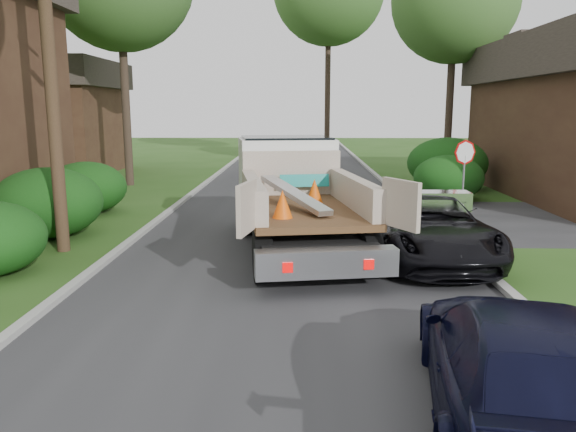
% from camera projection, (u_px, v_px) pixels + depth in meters
% --- Properties ---
extents(ground, '(120.00, 120.00, 0.00)m').
position_uv_depth(ground, '(284.00, 334.00, 8.58)').
color(ground, '#264C15').
rests_on(ground, ground).
extents(road, '(8.00, 90.00, 0.02)m').
position_uv_depth(road, '(293.00, 214.00, 18.40)').
color(road, '#28282B').
rests_on(road, ground).
extents(curb_left, '(0.20, 90.00, 0.12)m').
position_uv_depth(curb_left, '(169.00, 212.00, 18.48)').
color(curb_left, '#9E9E99').
rests_on(curb_left, ground).
extents(curb_right, '(0.20, 90.00, 0.12)m').
position_uv_depth(curb_right, '(419.00, 213.00, 18.29)').
color(curb_right, '#9E9E99').
rests_on(curb_right, ground).
extents(stop_sign, '(0.71, 0.32, 2.48)m').
position_uv_depth(stop_sign, '(464.00, 163.00, 16.97)').
color(stop_sign, slate).
rests_on(stop_sign, ground).
extents(utility_pole, '(2.42, 1.25, 10.00)m').
position_uv_depth(utility_pole, '(47.00, 28.00, 12.62)').
color(utility_pole, '#382619').
rests_on(utility_pole, ground).
extents(house_left_far, '(7.56, 7.56, 6.00)m').
position_uv_depth(house_left_far, '(44.00, 116.00, 29.91)').
color(house_left_far, '#3A2217').
rests_on(house_left_far, ground).
extents(hedge_left_b, '(2.86, 2.86, 1.87)m').
position_uv_depth(hedge_left_b, '(48.00, 203.00, 14.93)').
color(hedge_left_b, '#0D3A0D').
rests_on(hedge_left_b, ground).
extents(hedge_left_c, '(2.60, 2.60, 1.70)m').
position_uv_depth(hedge_left_c, '(86.00, 188.00, 18.39)').
color(hedge_left_c, '#0D3A0D').
rests_on(hedge_left_c, ground).
extents(hedge_right_a, '(2.60, 2.60, 1.70)m').
position_uv_depth(hedge_right_a, '(448.00, 178.00, 21.05)').
color(hedge_right_a, '#0D3A0D').
rests_on(hedge_right_a, ground).
extents(hedge_right_b, '(3.38, 3.38, 2.21)m').
position_uv_depth(hedge_right_b, '(447.00, 163.00, 23.94)').
color(hedge_right_b, '#0D3A0D').
rests_on(hedge_right_b, ground).
extents(flatbed_truck, '(3.95, 7.34, 2.65)m').
position_uv_depth(flatbed_truck, '(293.00, 187.00, 14.29)').
color(flatbed_truck, black).
rests_on(flatbed_truck, ground).
extents(black_pickup, '(2.68, 5.40, 1.47)m').
position_uv_depth(black_pickup, '(426.00, 227.00, 12.79)').
color(black_pickup, black).
rests_on(black_pickup, ground).
extents(navy_suv, '(2.74, 5.12, 1.41)m').
position_uv_depth(navy_suv, '(522.00, 366.00, 5.93)').
color(navy_suv, black).
rests_on(navy_suv, ground).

